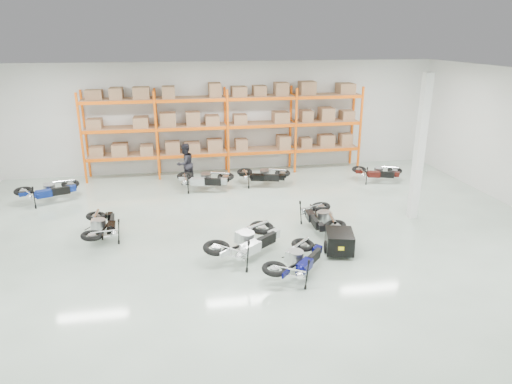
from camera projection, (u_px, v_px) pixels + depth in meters
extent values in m
plane|color=silver|center=(254.00, 236.00, 13.23)|extent=(18.00, 18.00, 0.00)
plane|color=white|center=(254.00, 76.00, 11.75)|extent=(18.00, 18.00, 0.00)
plane|color=silver|center=(225.00, 117.00, 19.00)|extent=(18.00, 0.00, 18.00)
plane|color=silver|center=(346.00, 299.00, 5.98)|extent=(18.00, 0.00, 18.00)
cube|color=#FF610D|center=(81.00, 139.00, 17.30)|extent=(0.08, 0.08, 3.50)
cube|color=#FF610D|center=(86.00, 134.00, 18.13)|extent=(0.08, 0.08, 3.50)
cube|color=#FF610D|center=(157.00, 137.00, 17.76)|extent=(0.08, 0.08, 3.50)
cube|color=#FF610D|center=(157.00, 132.00, 18.60)|extent=(0.08, 0.08, 3.50)
cube|color=#FF610D|center=(228.00, 134.00, 18.23)|extent=(0.08, 0.08, 3.50)
cube|color=#FF610D|center=(225.00, 129.00, 19.07)|extent=(0.08, 0.08, 3.50)
cube|color=#FF610D|center=(296.00, 131.00, 18.70)|extent=(0.08, 0.08, 3.50)
cube|color=#FF610D|center=(290.00, 127.00, 19.53)|extent=(0.08, 0.08, 3.50)
cube|color=#FF610D|center=(360.00, 129.00, 19.17)|extent=(0.08, 0.08, 3.50)
cube|color=#FF610D|center=(352.00, 125.00, 20.00)|extent=(0.08, 0.08, 3.50)
cube|color=#FF610D|center=(122.00, 159.00, 17.81)|extent=(2.70, 0.08, 0.12)
cube|color=#FF610D|center=(124.00, 154.00, 18.65)|extent=(2.70, 0.08, 0.12)
cube|color=#A87D56|center=(123.00, 155.00, 18.20)|extent=(2.68, 0.88, 0.02)
cube|color=#A87D56|center=(122.00, 149.00, 18.13)|extent=(2.40, 0.70, 0.44)
cube|color=#FF610D|center=(194.00, 156.00, 18.28)|extent=(2.70, 0.08, 0.12)
cube|color=#FF610D|center=(193.00, 151.00, 19.11)|extent=(2.70, 0.08, 0.12)
cube|color=#A87D56|center=(193.00, 152.00, 18.67)|extent=(2.68, 0.88, 0.02)
cube|color=#A87D56|center=(193.00, 146.00, 18.60)|extent=(2.40, 0.70, 0.44)
cube|color=#FF610D|center=(262.00, 153.00, 18.74)|extent=(2.70, 0.08, 0.12)
cube|color=#FF610D|center=(258.00, 148.00, 19.58)|extent=(2.70, 0.08, 0.12)
cube|color=#A87D56|center=(260.00, 149.00, 19.14)|extent=(2.68, 0.88, 0.02)
cube|color=#A87D56|center=(260.00, 143.00, 19.06)|extent=(2.40, 0.70, 0.44)
cube|color=#FF610D|center=(327.00, 150.00, 19.21)|extent=(2.70, 0.08, 0.12)
cube|color=#FF610D|center=(321.00, 145.00, 20.05)|extent=(2.70, 0.08, 0.12)
cube|color=#A87D56|center=(324.00, 146.00, 19.61)|extent=(2.68, 0.88, 0.02)
cube|color=#A87D56|center=(324.00, 141.00, 19.53)|extent=(2.40, 0.70, 0.44)
cube|color=#FF610D|center=(119.00, 131.00, 17.45)|extent=(2.70, 0.08, 0.12)
cube|color=#FF610D|center=(121.00, 127.00, 18.28)|extent=(2.70, 0.08, 0.12)
cube|color=#A87D56|center=(120.00, 127.00, 17.84)|extent=(2.68, 0.88, 0.02)
cube|color=#A87D56|center=(119.00, 122.00, 17.77)|extent=(2.40, 0.70, 0.44)
cube|color=#FF610D|center=(193.00, 129.00, 17.91)|extent=(2.70, 0.08, 0.12)
cube|color=#FF610D|center=(192.00, 125.00, 18.75)|extent=(2.70, 0.08, 0.12)
cube|color=#A87D56|center=(192.00, 125.00, 18.31)|extent=(2.68, 0.88, 0.02)
cube|color=#A87D56|center=(192.00, 119.00, 18.23)|extent=(2.40, 0.70, 0.44)
cube|color=#FF610D|center=(262.00, 127.00, 18.38)|extent=(2.70, 0.08, 0.12)
cube|color=#FF610D|center=(258.00, 122.00, 19.22)|extent=(2.70, 0.08, 0.12)
cube|color=#A87D56|center=(260.00, 123.00, 18.78)|extent=(2.68, 0.88, 0.02)
cube|color=#A87D56|center=(260.00, 117.00, 18.70)|extent=(2.40, 0.70, 0.44)
cube|color=#FF610D|center=(329.00, 124.00, 18.85)|extent=(2.70, 0.08, 0.12)
cube|color=#FF610D|center=(322.00, 120.00, 19.69)|extent=(2.70, 0.08, 0.12)
cube|color=#A87D56|center=(325.00, 121.00, 19.24)|extent=(2.68, 0.88, 0.02)
cube|color=#A87D56|center=(326.00, 115.00, 19.17)|extent=(2.40, 0.70, 0.44)
cube|color=#FF610D|center=(116.00, 103.00, 17.09)|extent=(2.70, 0.08, 0.12)
cube|color=#FF610D|center=(119.00, 99.00, 17.92)|extent=(2.70, 0.08, 0.12)
cube|color=#A87D56|center=(117.00, 99.00, 17.48)|extent=(2.68, 0.88, 0.02)
cube|color=#A87D56|center=(117.00, 93.00, 17.40)|extent=(2.40, 0.70, 0.44)
cube|color=#FF610D|center=(191.00, 101.00, 17.55)|extent=(2.70, 0.08, 0.12)
cube|color=#FF610D|center=(190.00, 98.00, 18.39)|extent=(2.70, 0.08, 0.12)
cube|color=#A87D56|center=(191.00, 97.00, 17.95)|extent=(2.68, 0.88, 0.02)
cube|color=#A87D56|center=(190.00, 91.00, 17.87)|extent=(2.40, 0.70, 0.44)
cube|color=#FF610D|center=(263.00, 99.00, 18.02)|extent=(2.70, 0.08, 0.12)
cube|color=#FF610D|center=(258.00, 96.00, 18.86)|extent=(2.70, 0.08, 0.12)
cube|color=#A87D56|center=(260.00, 96.00, 18.42)|extent=(2.68, 0.88, 0.02)
cube|color=#A87D56|center=(260.00, 90.00, 18.34)|extent=(2.40, 0.70, 0.44)
cube|color=#FF610D|center=(330.00, 97.00, 18.49)|extent=(2.70, 0.08, 0.12)
cube|color=#FF610D|center=(323.00, 95.00, 19.32)|extent=(2.70, 0.08, 0.12)
cube|color=#A87D56|center=(327.00, 94.00, 18.88)|extent=(2.68, 0.88, 0.02)
cube|color=#A87D56|center=(327.00, 89.00, 18.81)|extent=(2.40, 0.70, 0.44)
cube|color=white|center=(420.00, 148.00, 13.82)|extent=(0.25, 0.25, 4.50)
cube|color=black|center=(339.00, 241.00, 12.02)|extent=(0.89, 1.03, 0.51)
cube|color=yellow|center=(345.00, 248.00, 11.60)|extent=(0.15, 0.05, 0.10)
torus|color=black|center=(326.00, 248.00, 12.02)|extent=(0.07, 0.35, 0.35)
torus|color=black|center=(352.00, 246.00, 12.14)|extent=(0.07, 0.35, 0.35)
cylinder|color=black|center=(332.00, 230.00, 12.56)|extent=(0.24, 0.82, 0.04)
imported|color=black|center=(185.00, 164.00, 17.55)|extent=(0.98, 0.95, 1.60)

